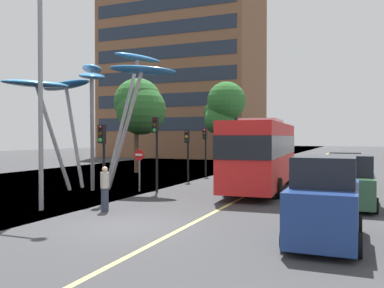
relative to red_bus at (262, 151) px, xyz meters
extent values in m
cube|color=#38383A|center=(-1.97, -10.79, -2.14)|extent=(120.00, 240.00, 0.10)
cube|color=#E0D666|center=(-0.19, -10.79, -2.09)|extent=(0.16, 144.00, 0.01)
cube|color=red|center=(0.00, 0.00, -0.12)|extent=(3.16, 10.94, 3.23)
cube|color=black|center=(0.00, 0.00, 0.33)|extent=(3.19, 11.05, 1.03)
cube|color=yellow|center=(-0.33, 5.33, 1.19)|extent=(1.37, 0.19, 0.36)
cube|color=#B2B2B7|center=(0.00, 0.00, 1.61)|extent=(2.10, 3.89, 0.24)
cylinder|color=black|center=(1.03, 3.42, -1.61)|extent=(0.34, 0.98, 0.96)
cylinder|color=black|center=(-1.45, 3.26, -1.61)|extent=(0.34, 0.98, 0.96)
cylinder|color=black|center=(1.43, -2.89, -1.61)|extent=(0.34, 0.98, 0.96)
cylinder|color=black|center=(-1.05, -3.05, -1.61)|extent=(0.34, 0.98, 0.96)
cylinder|color=#9EA0A5|center=(-6.84, -2.96, 1.13)|extent=(2.19, 0.44, 6.50)
ellipsoid|color=#388EDB|center=(-5.85, -2.85, 4.35)|extent=(3.99, 1.83, 0.85)
cylinder|color=#9EA0A5|center=(-7.91, -1.47, 1.72)|extent=(1.26, 2.17, 7.67)
ellipsoid|color=#4299E0|center=(-7.41, -0.51, 5.53)|extent=(2.53, 3.34, 0.57)
cylinder|color=#9EA0A5|center=(-9.70, -1.94, 1.42)|extent=(1.39, 1.80, 7.07)
ellipsoid|color=#4CA3E5|center=(-10.25, -1.18, 4.93)|extent=(3.38, 3.95, 0.84)
cylinder|color=#9EA0A5|center=(-10.25, -2.94, 0.85)|extent=(1.52, 0.44, 5.91)
ellipsoid|color=#2D7FD1|center=(-10.90, -2.83, 3.78)|extent=(3.77, 1.84, 0.72)
cylinder|color=#9EA0A5|center=(-10.02, -4.92, 0.71)|extent=(1.25, 1.67, 5.66)
ellipsoid|color=#4299E0|center=(-10.51, -5.62, 3.51)|extent=(3.22, 3.66, 0.47)
cylinder|color=#9EA0A5|center=(-7.75, -4.66, 0.83)|extent=(1.43, 1.91, 5.90)
ellipsoid|color=#2D7FD1|center=(-7.17, -5.48, 3.75)|extent=(2.68, 3.07, 0.77)
cylinder|color=black|center=(-5.29, -7.24, -0.39)|extent=(0.12, 0.12, 3.40)
cube|color=black|center=(-5.29, -7.38, 0.91)|extent=(0.28, 0.24, 0.80)
sphere|color=#390706|center=(-5.29, -7.51, 1.17)|extent=(0.18, 0.18, 0.18)
sphere|color=#3A2707|center=(-5.29, -7.51, 0.91)|extent=(0.18, 0.18, 0.18)
sphere|color=green|center=(-5.29, -7.51, 0.65)|extent=(0.18, 0.18, 0.18)
cylinder|color=black|center=(-4.82, -3.17, -0.15)|extent=(0.12, 0.12, 3.87)
cube|color=black|center=(-4.82, -3.31, 1.39)|extent=(0.28, 0.24, 0.80)
sphere|color=#390706|center=(-4.82, -3.44, 1.65)|extent=(0.18, 0.18, 0.18)
sphere|color=#3A2707|center=(-4.82, -3.44, 1.39)|extent=(0.18, 0.18, 0.18)
sphere|color=green|center=(-4.82, -3.44, 1.13)|extent=(0.18, 0.18, 0.18)
cylinder|color=black|center=(-5.31, 2.19, -0.44)|extent=(0.12, 0.12, 3.28)
cube|color=black|center=(-5.31, 2.05, 0.80)|extent=(0.28, 0.24, 0.80)
sphere|color=#390706|center=(-5.31, 1.92, 1.06)|extent=(0.18, 0.18, 0.18)
sphere|color=orange|center=(-5.31, 1.92, 0.80)|extent=(0.18, 0.18, 0.18)
sphere|color=black|center=(-5.31, 1.92, 0.54)|extent=(0.18, 0.18, 0.18)
cylinder|color=black|center=(-5.47, 5.88, -0.34)|extent=(0.12, 0.12, 3.50)
cube|color=black|center=(-5.47, 5.74, 1.01)|extent=(0.28, 0.24, 0.80)
sphere|color=red|center=(-5.47, 5.61, 1.27)|extent=(0.18, 0.18, 0.18)
sphere|color=#3A2707|center=(-5.47, 5.61, 1.01)|extent=(0.18, 0.18, 0.18)
sphere|color=black|center=(-5.47, 5.61, 0.75)|extent=(0.18, 0.18, 0.18)
cube|color=navy|center=(4.07, -10.52, -1.22)|extent=(1.71, 4.01, 1.38)
cube|color=black|center=(4.07, -10.52, -0.13)|extent=(1.58, 2.21, 0.79)
cylinder|color=black|center=(4.93, -9.28, -1.79)|extent=(0.20, 0.60, 0.60)
cylinder|color=black|center=(3.22, -9.28, -1.79)|extent=(0.20, 0.60, 0.60)
cylinder|color=black|center=(4.93, -11.77, -1.79)|extent=(0.20, 0.60, 0.60)
cylinder|color=black|center=(3.22, -11.77, -1.79)|extent=(0.20, 0.60, 0.60)
cube|color=#2D5138|center=(4.59, -4.11, -1.34)|extent=(1.85, 4.22, 1.13)
cube|color=black|center=(4.59, -4.11, -0.36)|extent=(1.70, 2.32, 0.83)
cylinder|color=black|center=(5.51, -2.80, -1.79)|extent=(0.20, 0.60, 0.60)
cylinder|color=black|center=(3.66, -2.80, -1.79)|extent=(0.20, 0.60, 0.60)
cylinder|color=black|center=(5.51, -5.42, -1.79)|extent=(0.20, 0.60, 0.60)
cylinder|color=black|center=(3.66, -5.42, -1.79)|extent=(0.20, 0.60, 0.60)
cube|color=gold|center=(4.22, 2.09, -1.32)|extent=(1.72, 4.38, 1.18)
cube|color=black|center=(4.22, 2.09, -0.39)|extent=(1.58, 2.41, 0.68)
cylinder|color=black|center=(5.08, 3.45, -1.79)|extent=(0.20, 0.60, 0.60)
cylinder|color=black|center=(3.36, 3.45, -1.79)|extent=(0.20, 0.60, 0.60)
cylinder|color=black|center=(5.08, 0.74, -1.79)|extent=(0.20, 0.60, 0.60)
cylinder|color=black|center=(3.36, 0.74, -1.79)|extent=(0.20, 0.60, 0.60)
cylinder|color=gray|center=(-6.61, -9.58, 2.24)|extent=(0.18, 0.18, 8.66)
cylinder|color=brown|center=(-11.72, 6.74, -0.50)|extent=(0.37, 0.37, 3.17)
sphere|color=#2D6B2D|center=(-11.27, 6.80, 2.67)|extent=(2.50, 2.50, 2.50)
sphere|color=#2D6B2D|center=(-11.25, 6.66, 2.94)|extent=(3.98, 3.98, 3.98)
sphere|color=#2D6B2D|center=(-11.66, 7.68, 2.65)|extent=(3.37, 3.37, 3.37)
sphere|color=#2D6B2D|center=(-11.98, 6.82, 2.74)|extent=(2.41, 2.41, 2.41)
sphere|color=#2D6B2D|center=(-11.61, 6.81, 3.56)|extent=(3.86, 3.86, 3.86)
cylinder|color=brown|center=(-8.48, 19.18, -0.17)|extent=(0.33, 0.33, 3.83)
sphere|color=#2D6B2D|center=(-7.87, 18.51, 4.49)|extent=(3.97, 3.97, 3.97)
sphere|color=#2D6B2D|center=(-9.24, 19.27, 3.38)|extent=(2.68, 2.68, 2.68)
sphere|color=#2D6B2D|center=(-8.63, 18.48, 2.57)|extent=(3.14, 3.14, 3.14)
cylinder|color=#2D3342|center=(-4.14, -8.87, -1.64)|extent=(0.29, 0.29, 0.90)
cylinder|color=#B2A89E|center=(-4.14, -8.87, -0.88)|extent=(0.34, 0.34, 0.61)
sphere|color=beige|center=(-4.14, -8.87, -0.46)|extent=(0.22, 0.22, 0.22)
cylinder|color=gray|center=(-5.80, -3.25, -0.97)|extent=(0.08, 0.08, 2.23)
cylinder|color=red|center=(-5.80, -3.28, -0.16)|extent=(0.60, 0.03, 0.60)
cube|color=white|center=(-5.80, -3.31, -0.16)|extent=(0.40, 0.04, 0.11)
cube|color=brown|center=(-19.07, 33.58, 10.42)|extent=(21.29, 14.22, 25.01)
cube|color=#1E2838|center=(-19.07, 26.45, 2.45)|extent=(20.01, 0.08, 1.75)
cube|color=#1E2838|center=(-19.07, 26.45, 5.57)|extent=(20.01, 0.08, 1.75)
cube|color=#1E2838|center=(-19.07, 26.45, 8.70)|extent=(20.01, 0.08, 1.75)
cube|color=#1E2838|center=(-19.07, 26.45, 11.83)|extent=(20.01, 0.08, 1.75)
cube|color=#1E2838|center=(-19.07, 26.45, 14.95)|extent=(20.01, 0.08, 1.75)
cube|color=#1E2838|center=(-19.07, 26.45, 18.08)|extent=(20.01, 0.08, 1.75)
camera|label=1|loc=(4.97, -22.29, 0.80)|focal=38.68mm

